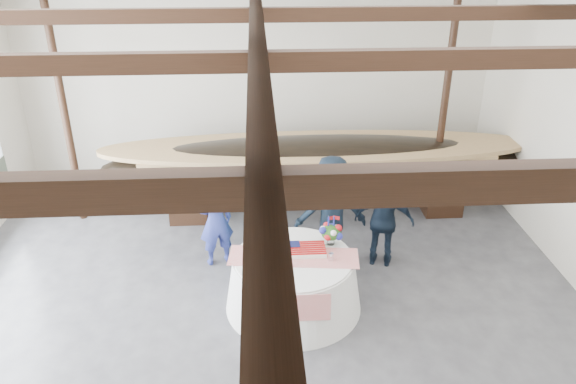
{
  "coord_description": "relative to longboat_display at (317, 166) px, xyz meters",
  "views": [
    {
      "loc": [
        -0.02,
        -5.84,
        5.39
      ],
      "look_at": [
        0.46,
        2.49,
        1.25
      ],
      "focal_mm": 35.0,
      "sensor_mm": 36.0,
      "label": 1
    }
  ],
  "objects": [
    {
      "name": "longboat_display",
      "position": [
        0.0,
        0.0,
        0.0
      ],
      "size": [
        8.35,
        1.67,
        1.57
      ],
      "color": "black",
      "rests_on": "ground"
    },
    {
      "name": "pavilion_structure",
      "position": [
        -1.12,
        -3.39,
        3.0
      ],
      "size": [
        9.8,
        11.76,
        4.5
      ],
      "color": "black",
      "rests_on": "ground"
    },
    {
      "name": "ceiling",
      "position": [
        -1.12,
        -4.12,
        3.5
      ],
      "size": [
        10.0,
        12.0,
        0.01
      ],
      "primitive_type": "cube",
      "color": "white",
      "rests_on": "wall_back"
    },
    {
      "name": "guest_man_left",
      "position": [
        0.06,
        -1.76,
        -0.04
      ],
      "size": [
        1.28,
        0.79,
        1.91
      ],
      "primitive_type": "imported",
      "rotation": [
        0.0,
        0.0,
        3.21
      ],
      "color": "black",
      "rests_on": "ground"
    },
    {
      "name": "tabletop_items",
      "position": [
        -0.65,
        -2.84,
        0.03
      ],
      "size": [
        1.95,
        1.02,
        0.4
      ],
      "color": "red",
      "rests_on": "banquet_table"
    },
    {
      "name": "guest_woman_teal",
      "position": [
        -1.01,
        -1.54,
        -0.17
      ],
      "size": [
        0.9,
        0.76,
        1.67
      ],
      "primitive_type": "imported",
      "rotation": [
        0.0,
        0.0,
        2.98
      ],
      "color": "#22B18C",
      "rests_on": "ground"
    },
    {
      "name": "floor",
      "position": [
        -1.12,
        -4.12,
        -1.0
      ],
      "size": [
        10.0,
        12.0,
        0.01
      ],
      "primitive_type": "cube",
      "color": "#3D3D42",
      "rests_on": "ground"
    },
    {
      "name": "guest_woman_blue",
      "position": [
        -1.87,
        -1.75,
        -0.19
      ],
      "size": [
        0.69,
        0.57,
        1.62
      ],
      "primitive_type": "imported",
      "rotation": [
        0.0,
        0.0,
        3.5
      ],
      "color": "navy",
      "rests_on": "ground"
    },
    {
      "name": "wall_back",
      "position": [
        -1.12,
        1.88,
        1.25
      ],
      "size": [
        10.0,
        0.02,
        4.5
      ],
      "primitive_type": "cube",
      "color": "silver",
      "rests_on": "ground"
    },
    {
      "name": "banquet_table",
      "position": [
        -0.66,
        -3.03,
        -0.56
      ],
      "size": [
        2.06,
        2.06,
        0.88
      ],
      "color": "white",
      "rests_on": "ground"
    },
    {
      "name": "guest_man_right",
      "position": [
        0.92,
        -1.95,
        -0.16
      ],
      "size": [
        1.06,
        0.68,
        1.68
      ],
      "primitive_type": "imported",
      "rotation": [
        0.0,
        0.0,
        2.85
      ],
      "color": "black",
      "rests_on": "ground"
    }
  ]
}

